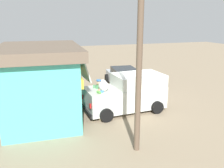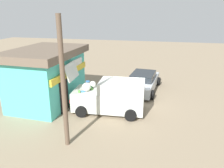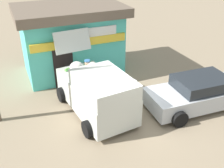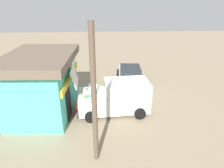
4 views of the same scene
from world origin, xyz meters
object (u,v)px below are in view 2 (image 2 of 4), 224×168
(parked_sedan, at_px, (143,82))
(storefront_bar, at_px, (47,76))
(delivery_van, at_px, (111,96))
(vendor_standing, at_px, (88,93))
(customer_bending, at_px, (82,99))
(unloaded_banana_pile, at_px, (63,105))
(paint_bucket, at_px, (103,93))

(parked_sedan, bearing_deg, storefront_bar, 123.18)
(delivery_van, distance_m, vendor_standing, 1.44)
(storefront_bar, bearing_deg, customer_bending, -111.26)
(storefront_bar, bearing_deg, vendor_standing, -93.91)
(storefront_bar, distance_m, delivery_van, 4.19)
(vendor_standing, bearing_deg, unloaded_banana_pile, 103.70)
(delivery_van, relative_size, paint_bucket, 12.03)
(parked_sedan, xyz_separation_m, customer_bending, (-4.62, 2.92, 0.23))
(delivery_van, xyz_separation_m, customer_bending, (-0.63, 1.49, -0.07))
(storefront_bar, relative_size, customer_bending, 3.85)
(storefront_bar, distance_m, paint_bucket, 3.89)
(delivery_van, relative_size, parked_sedan, 0.94)
(parked_sedan, relative_size, paint_bucket, 12.86)
(storefront_bar, distance_m, vendor_standing, 2.78)
(delivery_van, bearing_deg, storefront_bar, 84.64)
(delivery_van, height_order, unloaded_banana_pile, delivery_van)
(unloaded_banana_pile, bearing_deg, storefront_bar, 65.77)
(vendor_standing, xyz_separation_m, customer_bending, (-0.83, 0.06, -0.11))
(storefront_bar, xyz_separation_m, unloaded_banana_pile, (-0.54, -1.20, -1.57))
(vendor_standing, distance_m, paint_bucket, 2.26)
(parked_sedan, bearing_deg, delivery_van, 160.34)
(delivery_van, relative_size, unloaded_banana_pile, 5.32)
(parked_sedan, bearing_deg, vendor_standing, 143.01)
(vendor_standing, xyz_separation_m, paint_bucket, (2.09, -0.35, -0.78))
(customer_bending, bearing_deg, paint_bucket, -7.97)
(storefront_bar, xyz_separation_m, paint_bucket, (1.91, -3.01, -1.57))
(vendor_standing, relative_size, unloaded_banana_pile, 2.05)
(unloaded_banana_pile, xyz_separation_m, paint_bucket, (2.45, -1.81, 0.00))
(storefront_bar, bearing_deg, unloaded_banana_pile, -114.23)
(parked_sedan, xyz_separation_m, unloaded_banana_pile, (-4.14, 4.32, -0.44))
(customer_bending, relative_size, unloaded_banana_pile, 1.70)
(unloaded_banana_pile, bearing_deg, parked_sedan, -46.17)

